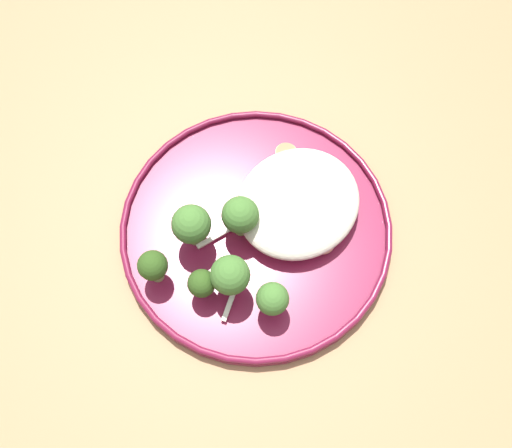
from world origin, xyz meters
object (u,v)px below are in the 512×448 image
object	(u,v)px
seared_scallop_right_edge	(286,155)
seared_scallop_center_golden	(294,212)
seared_scallop_half_hidden	(255,225)
broccoli_floret_near_rim	(240,216)
broccoli_floret_beside_noodles	(153,266)
seared_scallop_large_seared	(324,240)
dinner_plate	(256,228)
broccoli_floret_rear_charred	(272,299)
seared_scallop_rear_pale	(276,173)
broccoli_floret_center_pile	(202,284)
broccoli_floret_right_tilted	(192,225)
broccoli_floret_split_head	(230,275)

from	to	relation	value
seared_scallop_right_edge	seared_scallop_center_golden	bearing A→B (deg)	-129.55
seared_scallop_half_hidden	broccoli_floret_near_rim	distance (m)	0.03
broccoli_floret_beside_noodles	seared_scallop_large_seared	bearing A→B (deg)	-33.47
seared_scallop_large_seared	dinner_plate	bearing A→B (deg)	119.49
seared_scallop_right_edge	broccoli_floret_rear_charred	distance (m)	0.17
seared_scallop_center_golden	broccoli_floret_rear_charred	bearing A→B (deg)	-148.50
dinner_plate	seared_scallop_rear_pale	size ratio (longest dim) A/B	11.49
broccoli_floret_rear_charred	broccoli_floret_center_pile	distance (m)	0.07
seared_scallop_center_golden	broccoli_floret_beside_noodles	bearing A→B (deg)	160.40
broccoli_floret_beside_noodles	broccoli_floret_right_tilted	bearing A→B (deg)	2.35
dinner_plate	seared_scallop_half_hidden	world-z (taller)	seared_scallop_half_hidden
dinner_plate	broccoli_floret_rear_charred	world-z (taller)	broccoli_floret_rear_charred
seared_scallop_rear_pale	broccoli_floret_beside_noodles	bearing A→B (deg)	178.09
seared_scallop_half_hidden	broccoli_floret_beside_noodles	world-z (taller)	broccoli_floret_beside_noodles
broccoli_floret_near_rim	broccoli_floret_center_pile	world-z (taller)	broccoli_floret_near_rim
broccoli_floret_beside_noodles	seared_scallop_half_hidden	bearing A→B (deg)	-17.20
broccoli_floret_rear_charred	broccoli_floret_split_head	bearing A→B (deg)	107.80
seared_scallop_rear_pale	broccoli_floret_rear_charred	world-z (taller)	broccoli_floret_rear_charred
seared_scallop_large_seared	broccoli_floret_right_tilted	size ratio (longest dim) A/B	0.40
seared_scallop_large_seared	broccoli_floret_beside_noodles	world-z (taller)	broccoli_floret_beside_noodles
broccoli_floret_rear_charred	broccoli_floret_split_head	distance (m)	0.05
seared_scallop_right_edge	broccoli_floret_split_head	size ratio (longest dim) A/B	0.39
seared_scallop_half_hidden	seared_scallop_large_seared	size ratio (longest dim) A/B	0.91
dinner_plate	broccoli_floret_center_pile	world-z (taller)	broccoli_floret_center_pile
broccoli_floret_split_head	broccoli_floret_center_pile	distance (m)	0.03
broccoli_floret_beside_noodles	broccoli_floret_center_pile	bearing A→B (deg)	-64.36
seared_scallop_rear_pale	seared_scallop_right_edge	world-z (taller)	seared_scallop_right_edge
seared_scallop_right_edge	broccoli_floret_beside_noodles	bearing A→B (deg)	-179.59
dinner_plate	seared_scallop_right_edge	bearing A→B (deg)	22.95
seared_scallop_large_seared	broccoli_floret_split_head	bearing A→B (deg)	161.18
seared_scallop_center_golden	broccoli_floret_center_pile	xyz separation A→B (m)	(-0.12, 0.01, 0.02)
seared_scallop_rear_pale	broccoli_floret_right_tilted	world-z (taller)	broccoli_floret_right_tilted
seared_scallop_center_golden	broccoli_floret_right_tilted	world-z (taller)	broccoli_floret_right_tilted
broccoli_floret_rear_charred	broccoli_floret_near_rim	distance (m)	0.09
seared_scallop_right_edge	broccoli_floret_center_pile	world-z (taller)	broccoli_floret_center_pile
seared_scallop_half_hidden	broccoli_floret_rear_charred	xyz separation A→B (m)	(-0.05, -0.07, 0.02)
broccoli_floret_near_rim	dinner_plate	bearing A→B (deg)	-38.04
seared_scallop_rear_pale	broccoli_floret_beside_noodles	world-z (taller)	broccoli_floret_beside_noodles
seared_scallop_right_edge	broccoli_floret_rear_charred	world-z (taller)	broccoli_floret_rear_charred
dinner_plate	broccoli_floret_near_rim	distance (m)	0.04
seared_scallop_right_edge	broccoli_floret_near_rim	bearing A→B (deg)	-165.35
seared_scallop_right_edge	broccoli_floret_rear_charred	bearing A→B (deg)	-140.87
seared_scallop_large_seared	seared_scallop_rear_pale	bearing A→B (deg)	75.82
seared_scallop_right_edge	seared_scallop_center_golden	distance (m)	0.07
broccoli_floret_split_head	broccoli_floret_rear_charred	bearing A→B (deg)	-72.20
seared_scallop_right_edge	broccoli_floret_right_tilted	size ratio (longest dim) A/B	0.38
broccoli_floret_near_rim	broccoli_floret_beside_noodles	xyz separation A→B (m)	(-0.10, 0.02, -0.00)
seared_scallop_center_golden	broccoli_floret_near_rim	bearing A→B (deg)	149.56
seared_scallop_center_golden	broccoli_floret_rear_charred	size ratio (longest dim) A/B	0.61
dinner_plate	broccoli_floret_rear_charred	xyz separation A→B (m)	(-0.05, -0.07, 0.03)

